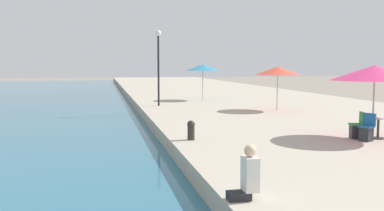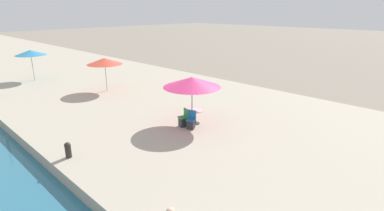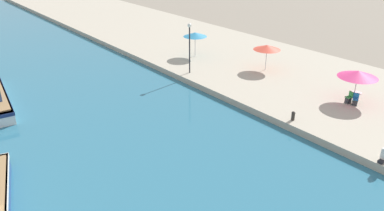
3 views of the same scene
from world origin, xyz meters
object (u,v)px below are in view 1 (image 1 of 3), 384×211
cafe_table (378,123)px  cafe_chair_left (367,131)px  cafe_chair_right (356,129)px  lamppost (158,55)px  cafe_umbrella_white (278,71)px  person_at_quay (248,175)px  cafe_umbrella_striped (203,68)px  cafe_umbrella_pink (375,73)px  mooring_bollard (191,130)px

cafe_table → cafe_chair_left: cafe_chair_left is taller
cafe_chair_left → cafe_chair_right: (-0.05, 0.51, 0.00)m
cafe_chair_right → lamppost: size_ratio=0.20×
cafe_umbrella_white → cafe_table: 9.32m
person_at_quay → cafe_chair_right: bearing=43.4°
person_at_quay → lamppost: 18.55m
cafe_chair_right → cafe_table: bearing=-90.0°
cafe_chair_left → person_at_quay: 7.71m
cafe_table → cafe_umbrella_striped: bearing=97.5°
cafe_chair_left → cafe_umbrella_striped: bearing=-21.1°
cafe_umbrella_white → person_at_quay: (-6.77, -14.49, -1.70)m
cafe_umbrella_pink → cafe_table: bearing=-37.1°
cafe_chair_right → mooring_bollard: bearing=95.9°
cafe_umbrella_white → cafe_chair_right: size_ratio=2.76×
cafe_umbrella_striped → mooring_bollard: size_ratio=3.83×
cafe_umbrella_white → cafe_umbrella_striped: 7.81m
cafe_table → cafe_umbrella_white: bearing=88.4°
cafe_table → cafe_chair_left: (-0.65, -0.32, -0.21)m
cafe_chair_left → lamppost: (-5.13, 13.35, 2.77)m
cafe_umbrella_striped → person_at_quay: bearing=-101.2°
cafe_umbrella_striped → cafe_chair_right: 16.58m
cafe_chair_left → cafe_umbrella_pink: bearing=-76.3°
cafe_umbrella_pink → person_at_quay: cafe_umbrella_pink is taller
cafe_umbrella_pink → cafe_table: cafe_umbrella_pink is taller
cafe_umbrella_pink → person_at_quay: 8.56m
cafe_umbrella_pink → cafe_chair_right: (-0.56, 0.08, -1.91)m
cafe_umbrella_white → lamppost: lamppost is taller
cafe_chair_left → cafe_chair_right: size_ratio=1.00×
cafe_chair_left → cafe_chair_right: same height
cafe_umbrella_pink → mooring_bollard: 6.48m
cafe_chair_left → mooring_bollard: size_ratio=1.39×
cafe_chair_right → mooring_bollard: 5.64m
mooring_bollard → lamppost: size_ratio=0.14×
cafe_chair_right → person_at_quay: size_ratio=0.88×
cafe_table → lamppost: bearing=113.9°
cafe_chair_left → mooring_bollard: (-5.61, 1.41, 0.02)m
cafe_umbrella_pink → cafe_table: (0.14, -0.11, -1.70)m
person_at_quay → mooring_bollard: (0.26, 6.41, -0.11)m
cafe_umbrella_pink → lamppost: bearing=113.6°
cafe_umbrella_white → cafe_table: cafe_umbrella_white is taller
cafe_umbrella_pink → cafe_chair_left: 2.02m
cafe_umbrella_white → cafe_chair_right: 9.22m
cafe_umbrella_striped → cafe_chair_left: 17.09m
cafe_umbrella_striped → cafe_umbrella_pink: bearing=-82.9°
cafe_chair_right → mooring_bollard: size_ratio=1.39×
cafe_chair_right → mooring_bollard: (-5.56, 0.90, 0.02)m
cafe_umbrella_white → lamppost: size_ratio=0.55×
cafe_umbrella_white → cafe_chair_left: bearing=-95.4°
cafe_umbrella_striped → cafe_chair_right: cafe_umbrella_striped is taller
cafe_umbrella_pink → cafe_umbrella_striped: (-2.05, 16.48, 0.06)m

